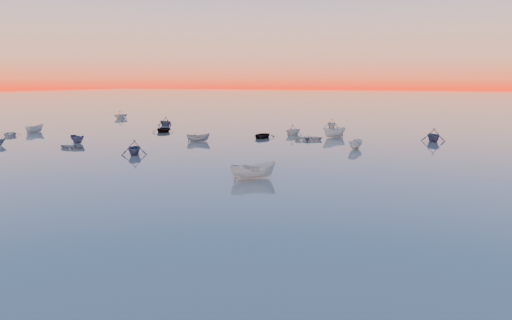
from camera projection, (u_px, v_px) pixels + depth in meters
The scene contains 5 objects.
ground at pixel (388, 119), 111.69m from camera, with size 600.00×600.00×0.00m, color slate.
mud_lobes at pixel (26, 304), 19.56m from camera, with size 140.00×6.00×0.07m, color black, non-canonical shape.
moored_fleet at pixel (340, 144), 68.82m from camera, with size 124.00×58.00×1.20m, color silver, non-canonical shape.
boat_near_left at pixel (10, 136), 78.23m from camera, with size 3.89×1.62×0.97m, color silver.
boat_near_center at pixel (253, 179), 44.39m from camera, with size 4.21×1.78×1.46m, color silver.
Camera 1 is at (15.39, -14.55, 8.73)m, focal length 35.00 mm.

